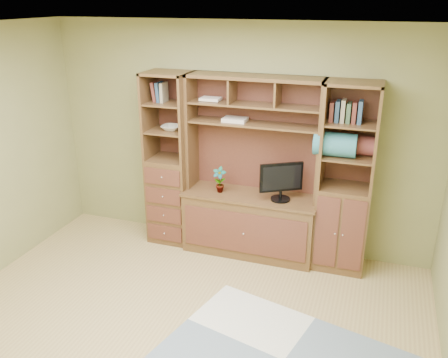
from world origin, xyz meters
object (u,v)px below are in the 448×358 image
(center_hutch, at_px, (251,170))
(right_tower, at_px, (346,180))
(monitor, at_px, (281,175))
(left_tower, at_px, (170,160))

(center_hutch, distance_m, right_tower, 1.03)
(center_hutch, relative_size, right_tower, 1.00)
(center_hutch, bearing_deg, right_tower, 2.23)
(right_tower, xyz_separation_m, monitor, (-0.67, -0.07, 0.00))
(left_tower, bearing_deg, right_tower, 0.00)
(center_hutch, relative_size, monitor, 3.47)
(left_tower, relative_size, right_tower, 1.00)
(center_hutch, distance_m, left_tower, 1.00)
(center_hutch, relative_size, left_tower, 1.00)
(left_tower, xyz_separation_m, right_tower, (2.02, 0.00, 0.00))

